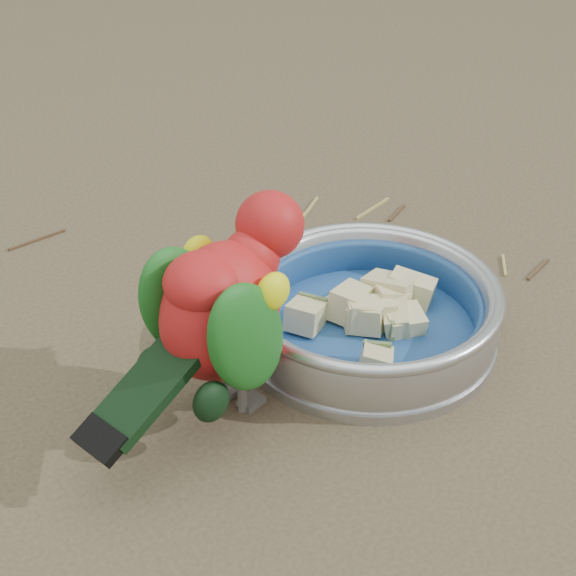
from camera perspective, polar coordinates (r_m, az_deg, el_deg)
ground at (r=0.74m, az=2.08°, el=-9.64°), size 60.00×60.00×0.00m
food_bowl at (r=0.84m, az=5.14°, el=-2.94°), size 0.24×0.24×0.02m
bowl_wall at (r=0.82m, az=5.24°, el=-1.25°), size 0.24×0.24×0.04m
fruit_wedges at (r=0.82m, az=5.22°, el=-1.65°), size 0.14×0.14×0.03m
lory_parrot at (r=0.71m, az=-4.08°, el=-2.24°), size 0.23×0.14×0.18m
ground_debris at (r=0.77m, az=2.42°, el=-6.73°), size 0.90×0.80×0.01m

